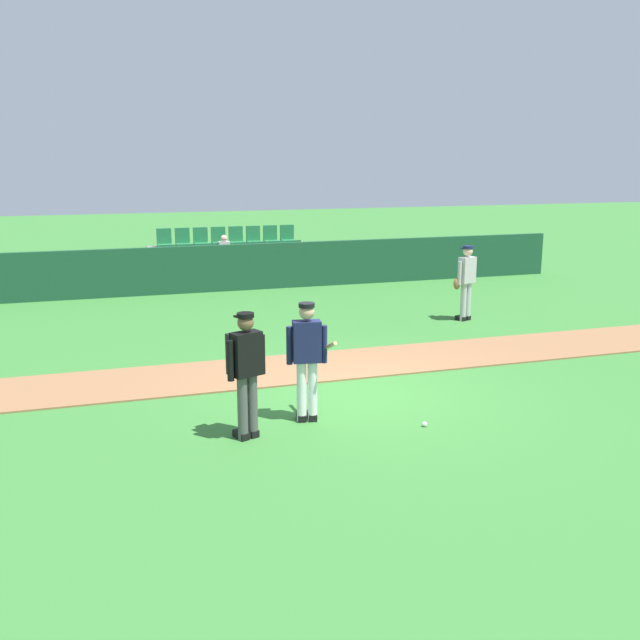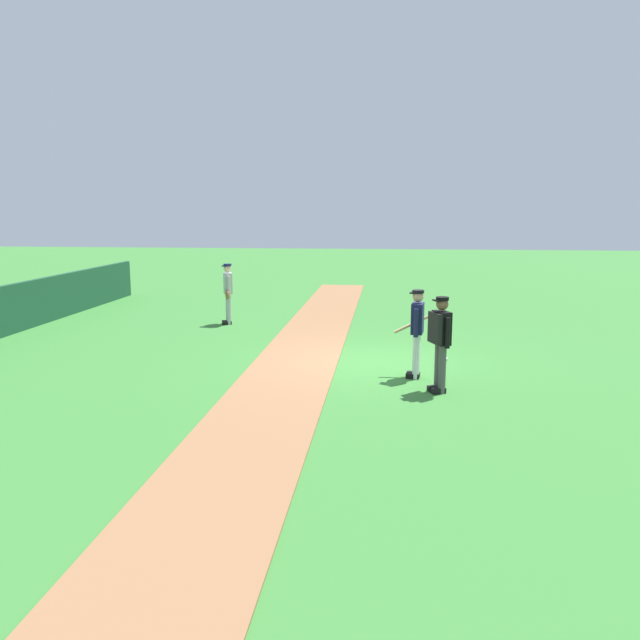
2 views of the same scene
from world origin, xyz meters
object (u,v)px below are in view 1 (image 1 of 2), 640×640
umpire_home_plate (246,368)px  runner_grey_jersey (466,280)px  batter_navy_jersey (307,357)px  baseball (425,424)px

umpire_home_plate → runner_grey_jersey: bearing=41.1°
umpire_home_plate → runner_grey_jersey: same height
batter_navy_jersey → baseball: bearing=-25.4°
batter_navy_jersey → umpire_home_plate: (-0.97, -0.37, 0.03)m
batter_navy_jersey → umpire_home_plate: same height
runner_grey_jersey → baseball: (-3.86, -5.91, -0.93)m
batter_navy_jersey → umpire_home_plate: 1.04m
runner_grey_jersey → umpire_home_plate: bearing=-138.9°
batter_navy_jersey → runner_grey_jersey: size_ratio=1.00×
umpire_home_plate → baseball: umpire_home_plate is taller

